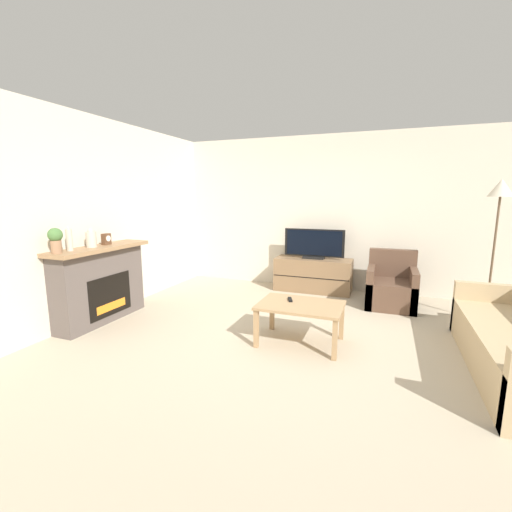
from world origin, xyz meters
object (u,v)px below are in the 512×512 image
object	(u,v)px
tv_stand	(313,275)
armchair	(391,288)
mantel_clock	(106,239)
coffee_table	(300,309)
mantel_vase_left	(69,240)
remote	(290,299)
mantel_vase_centre_left	(91,239)
tv	(314,245)
potted_plant	(55,239)
floor_lamp	(500,201)
fireplace	(100,283)

from	to	relation	value
tv_stand	armchair	distance (m)	1.34
mantel_clock	coffee_table	size ratio (longest dim) A/B	0.16
mantel_vase_left	coffee_table	distance (m)	2.82
tv_stand	remote	distance (m)	2.14
coffee_table	mantel_vase_left	bearing A→B (deg)	-165.90
tv_stand	mantel_vase_centre_left	bearing A→B (deg)	-132.29
tv_stand	tv	bearing A→B (deg)	-90.00
mantel_vase_centre_left	potted_plant	xyz separation A→B (m)	(0.00, -0.50, 0.06)
mantel_vase_centre_left	mantel_clock	distance (m)	0.25
potted_plant	armchair	distance (m)	4.57
coffee_table	floor_lamp	world-z (taller)	floor_lamp
armchair	mantel_vase_left	bearing A→B (deg)	-145.52
tv_stand	coffee_table	bearing A→B (deg)	-82.23
mantel_vase_left	remote	size ratio (longest dim) A/B	1.85
tv	mantel_vase_left	bearing A→B (deg)	-128.99
tv_stand	armchair	world-z (taller)	armchair
fireplace	mantel_vase_left	distance (m)	0.76
mantel_clock	tv_stand	bearing A→B (deg)	44.81
tv_stand	mantel_vase_left	bearing A→B (deg)	-128.97
mantel_vase_left	tv_stand	xyz separation A→B (m)	(2.33, 2.88, -0.86)
mantel_clock	tv	xyz separation A→B (m)	(2.33, 2.31, -0.27)
remote	mantel_vase_left	bearing A→B (deg)	175.55
fireplace	armchair	world-z (taller)	fireplace
fireplace	armchair	bearing A→B (deg)	29.52
tv_stand	tv	world-z (taller)	tv
tv_stand	floor_lamp	bearing A→B (deg)	-15.73
fireplace	mantel_vase_centre_left	world-z (taller)	mantel_vase_centre_left
coffee_table	floor_lamp	distance (m)	2.90
fireplace	floor_lamp	size ratio (longest dim) A/B	0.76
tv	mantel_vase_centre_left	bearing A→B (deg)	-132.31
tv_stand	floor_lamp	size ratio (longest dim) A/B	0.71
remote	floor_lamp	bearing A→B (deg)	10.63
mantel_vase_centre_left	armchair	bearing A→B (deg)	30.89
fireplace	potted_plant	size ratio (longest dim) A/B	4.90
armchair	fireplace	bearing A→B (deg)	-150.48
potted_plant	armchair	size ratio (longest dim) A/B	0.35
mantel_vase_left	potted_plant	xyz separation A→B (m)	(0.00, -0.18, 0.03)
fireplace	potted_plant	bearing A→B (deg)	-88.42
fireplace	coffee_table	size ratio (longest dim) A/B	1.52
mantel_vase_centre_left	tv_stand	world-z (taller)	mantel_vase_centre_left
potted_plant	floor_lamp	distance (m)	5.36
mantel_vase_centre_left	armchair	size ratio (longest dim) A/B	0.29
tv_stand	coffee_table	distance (m)	2.24
tv	remote	world-z (taller)	tv
mantel_vase_centre_left	tv_stand	xyz separation A→B (m)	(2.33, 2.56, -0.83)
mantel_vase_centre_left	coffee_table	xyz separation A→B (m)	(2.63, 0.34, -0.72)
coffee_table	remote	world-z (taller)	remote
fireplace	mantel_clock	size ratio (longest dim) A/B	9.45
coffee_table	fireplace	bearing A→B (deg)	-174.91
mantel_vase_left	floor_lamp	world-z (taller)	floor_lamp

